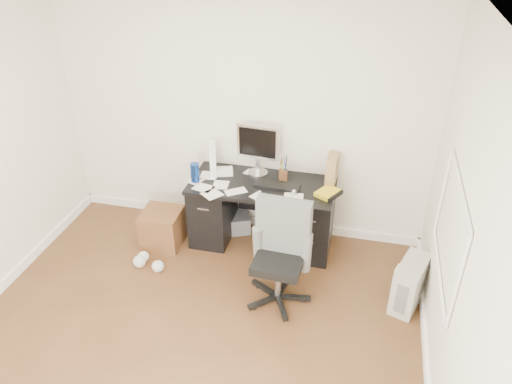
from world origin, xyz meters
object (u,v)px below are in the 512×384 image
at_px(lcd_monitor, 258,150).
at_px(wicker_basket, 163,228).
at_px(desk, 262,212).
at_px(office_chair, 279,257).
at_px(pc_tower, 410,284).
at_px(keyboard, 277,185).

relative_size(lcd_monitor, wicker_basket, 1.38).
bearing_deg(wicker_basket, desk, 14.50).
distance_m(office_chair, pc_tower, 1.24).
xyz_separation_m(pc_tower, wicker_basket, (-2.59, 0.35, -0.03)).
distance_m(lcd_monitor, wicker_basket, 1.35).
height_order(lcd_monitor, office_chair, lcd_monitor).
bearing_deg(desk, keyboard, -6.03).
bearing_deg(wicker_basket, lcd_monitor, 26.39).
bearing_deg(desk, wicker_basket, -165.50).
bearing_deg(lcd_monitor, office_chair, -62.70).
distance_m(pc_tower, wicker_basket, 2.62).
height_order(desk, keyboard, keyboard).
bearing_deg(wicker_basket, office_chair, -22.53).
xyz_separation_m(desk, office_chair, (0.35, -0.85, 0.11)).
bearing_deg(lcd_monitor, keyboard, -36.19).
bearing_deg(lcd_monitor, pc_tower, -22.26).
bearing_deg(pc_tower, desk, 177.19).
xyz_separation_m(keyboard, pc_tower, (1.38, -0.60, -0.52)).
distance_m(desk, lcd_monitor, 0.67).
xyz_separation_m(office_chair, wicker_basket, (-1.40, 0.58, -0.30)).
height_order(lcd_monitor, keyboard, lcd_monitor).
distance_m(keyboard, office_chair, 0.89).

